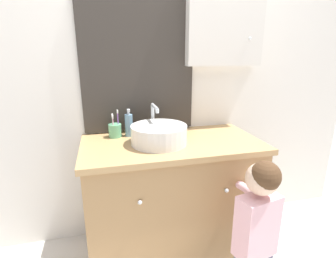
{
  "coord_description": "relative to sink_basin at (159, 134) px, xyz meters",
  "views": [
    {
      "loc": [
        -0.41,
        -1.22,
        1.36
      ],
      "look_at": [
        -0.04,
        0.25,
        0.91
      ],
      "focal_mm": 28.0,
      "sensor_mm": 36.0,
      "label": 1
    }
  ],
  "objects": [
    {
      "name": "soap_dispenser",
      "position": [
        -0.16,
        0.2,
        0.02
      ],
      "size": [
        0.05,
        0.05,
        0.19
      ],
      "color": "#6B93B2",
      "rests_on": "vanity_counter"
    },
    {
      "name": "sink_basin",
      "position": [
        0.0,
        0.0,
        0.0
      ],
      "size": [
        0.35,
        0.4,
        0.22
      ],
      "color": "silver",
      "rests_on": "vanity_counter"
    },
    {
      "name": "toothbrush_holder",
      "position": [
        -0.26,
        0.2,
        -0.01
      ],
      "size": [
        0.08,
        0.08,
        0.18
      ],
      "color": "#66B27F",
      "rests_on": "vanity_counter"
    },
    {
      "name": "child_figure",
      "position": [
        0.4,
        -0.5,
        -0.37
      ],
      "size": [
        0.24,
        0.44,
        0.86
      ],
      "color": "slate",
      "rests_on": "ground_plane"
    },
    {
      "name": "wall_back",
      "position": [
        0.11,
        0.33,
        0.41
      ],
      "size": [
        3.2,
        0.18,
        2.5
      ],
      "color": "silver",
      "rests_on": "ground_plane"
    },
    {
      "name": "vanity_counter",
      "position": [
        0.09,
        0.01,
        -0.46
      ],
      "size": [
        1.13,
        0.59,
        0.81
      ],
      "color": "#A37A4C",
      "rests_on": "ground_plane"
    }
  ]
}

